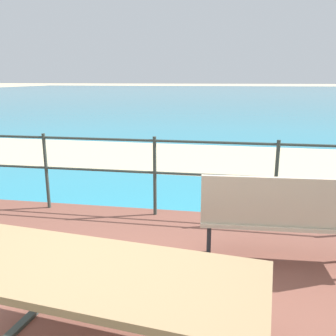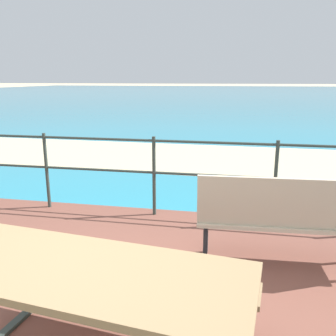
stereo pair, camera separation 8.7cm
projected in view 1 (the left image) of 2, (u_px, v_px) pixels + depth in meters
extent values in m
cube|color=teal|center=(224.00, 94.00, 40.57)|extent=(90.00, 90.00, 0.01)
cube|color=beige|center=(189.00, 157.00, 8.23)|extent=(54.05, 4.20, 0.01)
cube|color=#8C704C|center=(88.00, 271.00, 1.81)|extent=(1.86, 0.88, 0.04)
cube|color=#8C704C|center=(132.00, 273.00, 2.41)|extent=(1.81, 0.47, 0.04)
cube|color=#BCAD93|center=(288.00, 221.00, 3.31)|extent=(1.62, 0.48, 0.04)
cube|color=#BCAD93|center=(294.00, 203.00, 3.08)|extent=(1.60, 0.17, 0.46)
cylinder|color=#1E2328|center=(209.00, 232.00, 3.59)|extent=(0.04, 0.04, 0.43)
cylinder|color=#1E2328|center=(209.00, 246.00, 3.30)|extent=(0.04, 0.04, 0.43)
cylinder|color=#2D3833|center=(46.00, 171.00, 4.77)|extent=(0.04, 0.04, 1.02)
cylinder|color=#2D3833|center=(155.00, 176.00, 4.52)|extent=(0.04, 0.04, 1.02)
cylinder|color=#2D3833|center=(276.00, 182.00, 4.27)|extent=(0.04, 0.04, 1.02)
cylinder|color=#2D3833|center=(154.00, 141.00, 4.41)|extent=(5.90, 0.03, 0.03)
cylinder|color=#2D3833|center=(155.00, 173.00, 4.51)|extent=(5.90, 0.03, 0.03)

